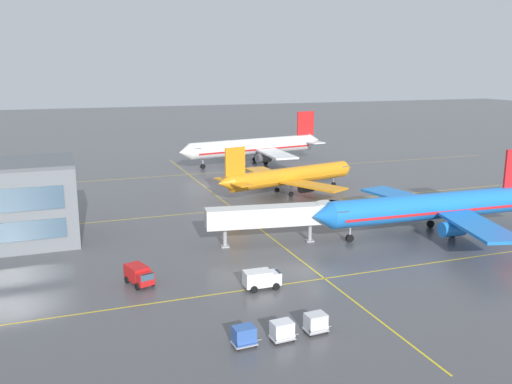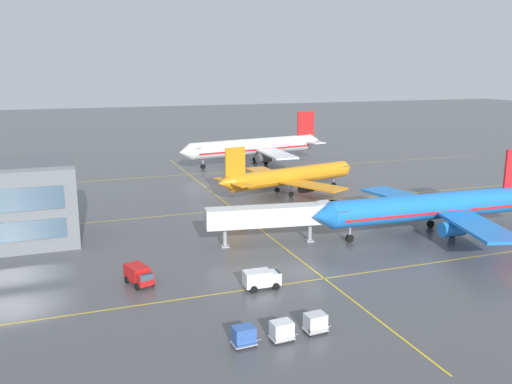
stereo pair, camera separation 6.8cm
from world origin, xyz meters
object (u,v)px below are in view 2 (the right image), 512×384
object	(u,v)px
airliner_front_gate	(434,207)
service_truck_red_van	(139,275)
airliner_second_row	(289,176)
baggage_cart_row_leftmost	(244,336)
baggage_cart_row_middle	(316,323)
baggage_cart_row_second	(282,331)
jet_bridge	(285,215)
service_truck_catering	(262,278)
airliner_third_row	(255,147)

from	to	relation	value
airliner_front_gate	service_truck_red_van	world-z (taller)	airliner_front_gate
airliner_second_row	baggage_cart_row_leftmost	size ratio (longest dim) A/B	11.60
airliner_second_row	baggage_cart_row_middle	bearing A→B (deg)	-111.14
service_truck_red_van	baggage_cart_row_second	bearing A→B (deg)	-60.44
jet_bridge	service_truck_red_van	bearing A→B (deg)	-159.12
airliner_second_row	service_truck_catering	world-z (taller)	airliner_second_row
baggage_cart_row_middle	jet_bridge	xyz separation A→B (m)	(7.87, 25.71, 3.06)
airliner_front_gate	airliner_third_row	xyz separation A→B (m)	(-4.01, 66.48, 0.27)
airliner_front_gate	airliner_second_row	xyz separation A→B (m)	(-9.56, 31.68, -0.63)
jet_bridge	baggage_cart_row_leftmost	bearing A→B (deg)	-120.09
service_truck_catering	jet_bridge	distance (m)	16.88
airliner_third_row	baggage_cart_row_second	size ratio (longest dim) A/B	14.72
service_truck_red_van	baggage_cart_row_leftmost	bearing A→B (deg)	-69.56
airliner_second_row	baggage_cart_row_middle	size ratio (longest dim) A/B	11.60
baggage_cart_row_middle	jet_bridge	size ratio (longest dim) A/B	0.14
airliner_third_row	baggage_cart_row_leftmost	world-z (taller)	airliner_third_row
airliner_second_row	service_truck_catering	bearing A→B (deg)	-117.24
airliner_front_gate	airliner_second_row	size ratio (longest dim) A/B	1.19
service_truck_red_van	service_truck_catering	distance (m)	14.02
airliner_front_gate	jet_bridge	bearing A→B (deg)	171.71
baggage_cart_row_second	jet_bridge	world-z (taller)	jet_bridge
airliner_second_row	baggage_cart_row_leftmost	bearing A→B (deg)	-117.33
baggage_cart_row_leftmost	jet_bridge	world-z (taller)	jet_bridge
service_truck_catering	baggage_cart_row_leftmost	size ratio (longest dim) A/B	1.49
airliner_front_gate	airliner_third_row	bearing A→B (deg)	93.45
airliner_front_gate	service_truck_catering	distance (m)	33.36
airliner_second_row	airliner_third_row	size ratio (longest dim) A/B	0.79
service_truck_catering	baggage_cart_row_middle	distance (m)	11.65
airliner_third_row	service_truck_red_van	xyz separation A→B (m)	(-40.15, -71.41, -3.20)
airliner_third_row	jet_bridge	distance (m)	65.87
airliner_third_row	service_truck_catering	world-z (taller)	airliner_third_row
service_truck_red_van	baggage_cart_row_middle	bearing A→B (deg)	-51.97
baggage_cart_row_second	airliner_second_row	bearing A→B (deg)	65.80
baggage_cart_row_leftmost	service_truck_red_van	bearing A→B (deg)	110.44
service_truck_catering	baggage_cart_row_middle	size ratio (longest dim) A/B	1.49
airliner_second_row	airliner_third_row	distance (m)	35.26
service_truck_red_van	baggage_cart_row_middle	distance (m)	22.21
airliner_front_gate	baggage_cart_row_leftmost	world-z (taller)	airliner_front_gate
service_truck_catering	baggage_cart_row_middle	xyz separation A→B (m)	(0.95, -11.61, -0.17)
airliner_third_row	baggage_cart_row_second	world-z (taller)	airliner_third_row
service_truck_red_van	service_truck_catering	size ratio (longest dim) A/B	1.07
airliner_second_row	baggage_cart_row_middle	world-z (taller)	airliner_second_row
service_truck_red_van	service_truck_catering	xyz separation A→B (m)	(12.73, -5.88, 0.00)
service_truck_catering	jet_bridge	world-z (taller)	jet_bridge
service_truck_red_van	jet_bridge	world-z (taller)	jet_bridge
airliner_second_row	airliner_front_gate	bearing A→B (deg)	-73.21
airliner_second_row	baggage_cart_row_second	bearing A→B (deg)	-114.20
baggage_cart_row_leftmost	jet_bridge	size ratio (longest dim) A/B	0.14
airliner_third_row	jet_bridge	size ratio (longest dim) A/B	2.09
baggage_cart_row_leftmost	jet_bridge	distance (m)	30.04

